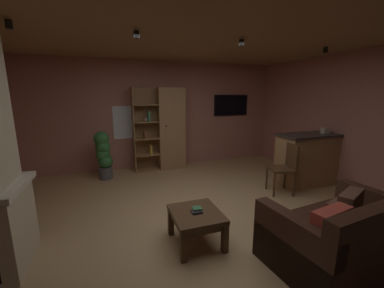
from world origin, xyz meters
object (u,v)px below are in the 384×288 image
(table_book_1, at_px, (197,208))
(dining_chair, at_px, (285,165))
(coffee_table, at_px, (196,219))
(tissue_box, at_px, (325,131))
(bookshelf_cabinet, at_px, (168,129))
(table_book_0, at_px, (197,212))
(potted_floor_plant, at_px, (103,154))
(wall_mounted_tv, at_px, (231,105))
(kitchen_bar_counter, at_px, (311,159))
(leather_couch, at_px, (341,237))

(table_book_1, bearing_deg, dining_chair, 22.89)
(coffee_table, bearing_deg, dining_chair, 23.36)
(dining_chair, bearing_deg, coffee_table, -156.64)
(tissue_box, bearing_deg, coffee_table, -161.09)
(bookshelf_cabinet, height_order, table_book_0, bookshelf_cabinet)
(potted_floor_plant, xyz_separation_m, wall_mounted_tv, (3.30, 0.51, 0.95))
(bookshelf_cabinet, height_order, kitchen_bar_counter, bookshelf_cabinet)
(kitchen_bar_counter, relative_size, leather_couch, 0.88)
(tissue_box, bearing_deg, potted_floor_plant, 157.60)
(potted_floor_plant, bearing_deg, table_book_0, -68.92)
(table_book_1, bearing_deg, potted_floor_plant, 111.76)
(tissue_box, xyz_separation_m, coffee_table, (-3.11, -1.07, -0.76))
(table_book_0, distance_m, wall_mounted_tv, 4.13)
(tissue_box, distance_m, coffee_table, 3.38)
(leather_couch, relative_size, potted_floor_plant, 1.56)
(leather_couch, distance_m, dining_chair, 1.88)
(bookshelf_cabinet, height_order, table_book_1, bookshelf_cabinet)
(kitchen_bar_counter, height_order, wall_mounted_tv, wall_mounted_tv)
(table_book_1, xyz_separation_m, dining_chair, (2.04, 0.86, 0.09))
(bookshelf_cabinet, xyz_separation_m, kitchen_bar_counter, (2.49, -1.98, -0.45))
(coffee_table, relative_size, table_book_1, 5.86)
(table_book_0, relative_size, potted_floor_plant, 0.12)
(table_book_1, bearing_deg, leather_couch, -33.15)
(table_book_0, distance_m, table_book_1, 0.05)
(bookshelf_cabinet, relative_size, table_book_0, 15.62)
(table_book_1, bearing_deg, kitchen_bar_counter, 20.83)
(leather_couch, height_order, potted_floor_plant, potted_floor_plant)
(table_book_1, relative_size, wall_mounted_tv, 0.11)
(tissue_box, bearing_deg, kitchen_bar_counter, 167.02)
(kitchen_bar_counter, xyz_separation_m, potted_floor_plant, (-3.97, 1.68, 0.03))
(dining_chair, bearing_deg, tissue_box, 9.55)
(leather_couch, xyz_separation_m, wall_mounted_tv, (0.87, 4.14, 1.20))
(coffee_table, bearing_deg, table_book_1, 54.84)
(kitchen_bar_counter, height_order, table_book_0, kitchen_bar_counter)
(tissue_box, height_order, potted_floor_plant, tissue_box)
(table_book_0, xyz_separation_m, potted_floor_plant, (-1.08, 2.81, 0.13))
(tissue_box, bearing_deg, wall_mounted_tv, 112.00)
(table_book_1, height_order, wall_mounted_tv, wall_mounted_tv)
(tissue_box, xyz_separation_m, dining_chair, (-1.05, -0.18, -0.56))
(bookshelf_cabinet, bearing_deg, table_book_0, -97.33)
(coffee_table, xyz_separation_m, wall_mounted_tv, (2.21, 3.31, 1.18))
(coffee_table, relative_size, wall_mounted_tv, 0.65)
(wall_mounted_tv, bearing_deg, dining_chair, -93.57)
(bookshelf_cabinet, xyz_separation_m, wall_mounted_tv, (1.81, 0.21, 0.53))
(coffee_table, height_order, potted_floor_plant, potted_floor_plant)
(bookshelf_cabinet, bearing_deg, potted_floor_plant, -168.70)
(table_book_0, bearing_deg, kitchen_bar_counter, 21.45)
(coffee_table, bearing_deg, bookshelf_cabinet, 82.65)
(potted_floor_plant, bearing_deg, dining_chair, -31.25)
(coffee_table, distance_m, potted_floor_plant, 3.01)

